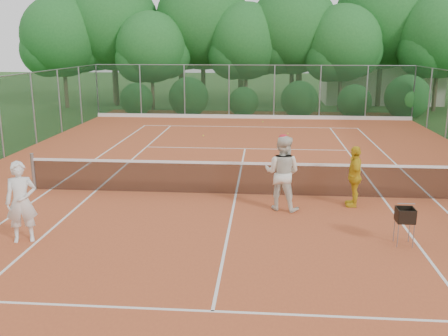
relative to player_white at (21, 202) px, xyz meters
The scene contains 14 objects.
ground 5.87m from the player_white, 40.70° to the left, with size 120.00×120.00×0.00m, color #254C1B.
clay_court 5.87m from the player_white, 40.70° to the left, with size 18.00×36.00×0.02m, color #B55129.
club_building 30.85m from the player_white, 64.25° to the left, with size 8.00×5.00×3.00m, color beige.
tennis_net 5.81m from the player_white, 40.70° to the left, with size 11.97×0.10×1.10m.
player_white is the anchor object (origin of this frame).
player_center_grp 6.23m from the player_white, 24.87° to the left, with size 1.13×1.00×1.98m.
player_yellow 8.15m from the player_white, 22.01° to the left, with size 0.95×0.39×1.62m, color gold.
ball_hopper 8.20m from the player_white, ahead, with size 0.36×0.36×0.82m.
stray_ball_a 13.07m from the player_white, 79.61° to the left, with size 0.07×0.07×0.07m, color yellow.
stray_ball_b 18.05m from the player_white, 73.66° to the left, with size 0.07×0.07×0.07m, color #BBD030.
stray_ball_c 15.08m from the player_white, 65.35° to the left, with size 0.07×0.07×0.07m, color gold.
court_markings 5.87m from the player_white, 40.70° to the left, with size 11.03×23.83×0.01m.
fence_back 19.30m from the player_white, 76.82° to the left, with size 18.07×0.07×3.00m.
tropical_treeline 25.06m from the player_white, 76.35° to the left, with size 32.10×8.49×15.03m.
Camera 1 is at (0.78, -13.59, 4.22)m, focal length 40.00 mm.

